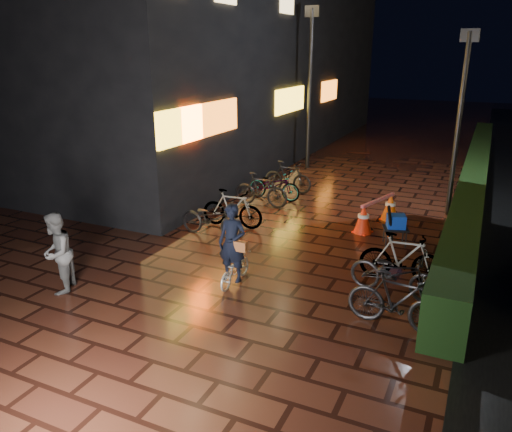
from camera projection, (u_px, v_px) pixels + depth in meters
The scene contains 11 objects.
ground at pixel (285, 269), 10.55m from camera, with size 80.00×80.00×0.00m, color #381911.
hedge at pixel (474, 178), 15.94m from camera, with size 0.70×20.00×1.00m, color black.
bystander_person at pixel (57, 253), 9.35m from camera, with size 0.77×0.60×1.57m, color #5B5B5D.
storefront_block at pixel (188, 47), 22.81m from camera, with size 12.09×22.00×9.00m.
lamp_post_hedge at pixel (459, 117), 13.20m from camera, with size 0.47×0.15×4.92m.
lamp_post_sf at pixel (310, 82), 18.56m from camera, with size 0.57×0.17×5.90m.
cyclist at pixel (233, 255), 9.68m from camera, with size 0.60×1.16×1.67m.
traffic_barrier at pixel (377, 212), 13.02m from camera, with size 0.93×1.83×0.75m.
cart_assembly at pixel (395, 223), 11.69m from camera, with size 0.69×0.74×1.06m.
parked_bikes_storefront at pixel (255, 195), 14.23m from camera, with size 1.94×5.23×1.00m.
parked_bikes_hedge at pixel (398, 276), 9.12m from camera, with size 1.99×2.48×1.00m.
Camera 1 is at (3.53, -9.00, 4.41)m, focal length 35.00 mm.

